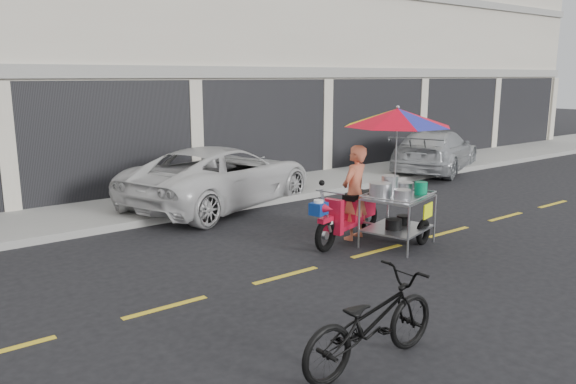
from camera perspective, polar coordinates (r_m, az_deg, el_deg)
ground at (r=9.98m, az=9.02°, el=-5.96°), size 90.00×90.00×0.00m
sidewalk at (r=14.18m, az=-7.23°, el=-0.29°), size 45.00×3.00×0.15m
shophouse_block at (r=19.72m, az=-7.97°, el=15.21°), size 36.00×8.11×10.40m
centerline at (r=9.98m, az=9.02°, el=-5.94°), size 42.00×0.10×0.01m
white_pickup at (r=13.22m, az=-6.76°, el=1.62°), size 5.56×3.89×1.41m
silver_pickup at (r=18.46m, az=14.77°, el=4.10°), size 5.01×3.59×1.35m
near_bicycle at (r=6.08m, az=8.41°, el=-12.87°), size 1.89×0.69×0.99m
food_vendor_rig at (r=10.19m, az=9.46°, el=3.50°), size 2.88×2.38×2.51m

